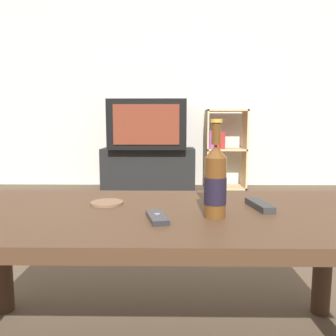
# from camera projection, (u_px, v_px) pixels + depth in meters

# --- Properties ---
(back_wall) EXTENTS (8.00, 0.05, 2.60)m
(back_wall) POSITION_uv_depth(u_px,v_px,m) (169.00, 77.00, 3.89)
(back_wall) COLOR beige
(back_wall) RESTS_ON ground_plane
(coffee_table) EXTENTS (1.37, 0.61, 0.48)m
(coffee_table) POSITION_uv_depth(u_px,v_px,m) (159.00, 232.00, 1.00)
(coffee_table) COLOR #422B1C
(coffee_table) RESTS_ON ground_plane
(tv_stand) EXTENTS (1.05, 0.38, 0.47)m
(tv_stand) POSITION_uv_depth(u_px,v_px,m) (149.00, 169.00, 3.77)
(tv_stand) COLOR black
(tv_stand) RESTS_ON ground_plane
(television) EXTENTS (0.84, 0.58, 0.54)m
(television) POSITION_uv_depth(u_px,v_px,m) (148.00, 125.00, 3.70)
(television) COLOR black
(television) RESTS_ON tv_stand
(bookshelf) EXTENTS (0.46, 0.30, 0.90)m
(bookshelf) POSITION_uv_depth(u_px,v_px,m) (223.00, 147.00, 3.77)
(bookshelf) COLOR tan
(bookshelf) RESTS_ON ground_plane
(beer_bottle) EXTENTS (0.06, 0.06, 0.28)m
(beer_bottle) POSITION_uv_depth(u_px,v_px,m) (215.00, 181.00, 0.92)
(beer_bottle) COLOR #563314
(beer_bottle) RESTS_ON coffee_table
(cell_phone) EXTENTS (0.07, 0.13, 0.02)m
(cell_phone) POSITION_uv_depth(u_px,v_px,m) (159.00, 217.00, 0.90)
(cell_phone) COLOR #232328
(cell_phone) RESTS_ON coffee_table
(remote_control) EXTENTS (0.06, 0.15, 0.02)m
(remote_control) POSITION_uv_depth(u_px,v_px,m) (260.00, 205.00, 1.02)
(remote_control) COLOR #282828
(remote_control) RESTS_ON coffee_table
(coaster) EXTENTS (0.11, 0.11, 0.01)m
(coaster) POSITION_uv_depth(u_px,v_px,m) (107.00, 203.00, 1.08)
(coaster) COLOR brown
(coaster) RESTS_ON coffee_table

